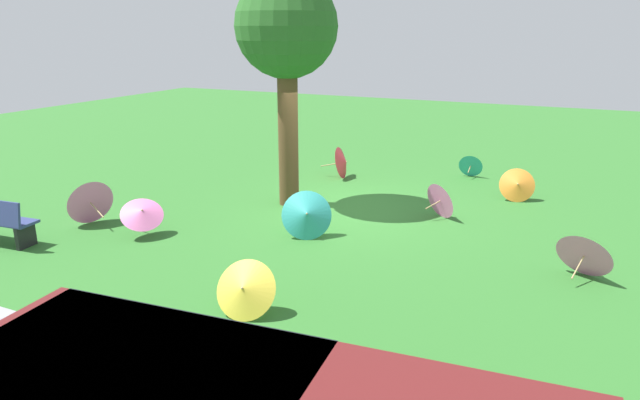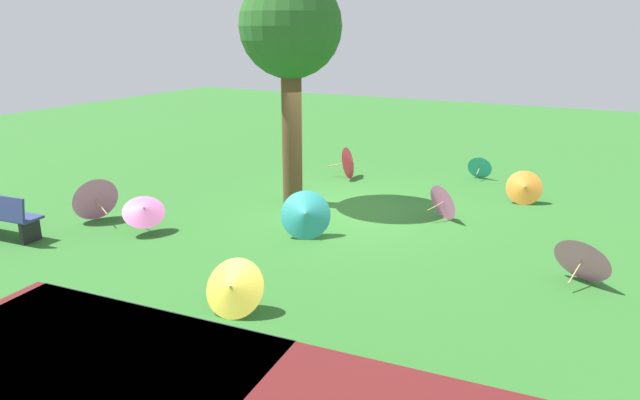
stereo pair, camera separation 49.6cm
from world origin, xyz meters
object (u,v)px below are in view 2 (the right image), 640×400
parasol_pink_0 (445,201)px  parasol_yellow_0 (233,287)px  parasol_orange_0 (524,187)px  parasol_pink_2 (144,210)px  parasol_pink_3 (585,257)px  shade_tree (291,33)px  parasol_pink_4 (94,197)px  parasol_red_0 (351,163)px  park_bench (0,215)px  parasol_teal_0 (305,214)px  parasol_teal_2 (480,167)px

parasol_pink_0 → parasol_yellow_0: parasol_yellow_0 is taller
parasol_orange_0 → parasol_pink_2: 8.18m
parasol_pink_2 → parasol_pink_3: 7.75m
shade_tree → parasol_yellow_0: 6.19m
shade_tree → parasol_pink_2: size_ratio=4.54×
parasol_pink_4 → parasol_orange_0: bearing=-145.3°
parasol_pink_3 → parasol_red_0: bearing=-35.2°
parasol_orange_0 → parasol_pink_0: 2.29m
park_bench → parasol_pink_3: 10.22m
parasol_pink_0 → parasol_red_0: parasol_red_0 is taller
parasol_teal_0 → parasol_yellow_0: 3.13m
shade_tree → parasol_pink_0: 4.74m
parasol_red_0 → parasol_pink_2: 5.94m
parasol_red_0 → parasol_pink_4: parasol_pink_4 is taller
shade_tree → parasol_orange_0: size_ratio=5.64×
parasol_red_0 → parasol_pink_3: 7.20m
park_bench → parasol_pink_3: park_bench is taller
parasol_yellow_0 → parasol_pink_4: size_ratio=0.91×
parasol_pink_4 → parasol_teal_0: bearing=-166.0°
parasol_yellow_0 → parasol_teal_2: size_ratio=1.50×
parasol_teal_0 → parasol_pink_4: bearing=14.0°
park_bench → parasol_red_0: size_ratio=1.88×
parasol_red_0 → parasol_pink_2: parasol_red_0 is taller
parasol_teal_0 → parasol_pink_0: parasol_teal_0 is taller
parasol_orange_0 → parasol_red_0: bearing=-3.1°
parasol_pink_2 → parasol_pink_4: bearing=-6.1°
parasol_teal_0 → parasol_pink_2: size_ratio=1.03×
parasol_teal_0 → parasol_pink_4: parasol_pink_4 is taller
park_bench → parasol_teal_0: (-5.01, -2.70, 0.00)m
parasol_pink_2 → parasol_yellow_0: (-3.41, 1.82, -0.08)m
shade_tree → parasol_pink_4: shade_tree is taller
park_bench → parasol_red_0: park_bench is taller
parasol_teal_0 → parasol_pink_0: 3.05m
parasol_yellow_0 → parasol_teal_2: (-1.31, -9.08, -0.09)m
shade_tree → parasol_pink_3: bearing=166.1°
parasol_pink_3 → parasol_teal_2: size_ratio=1.61×
parasol_yellow_0 → parasol_pink_2: bearing=-28.1°
parasol_teal_0 → parasol_red_0: parasol_teal_0 is taller
parasol_pink_2 → parasol_teal_2: size_ratio=1.72×
park_bench → shade_tree: shade_tree is taller
parasol_orange_0 → parasol_pink_2: size_ratio=0.81×
parasol_yellow_0 → park_bench: bearing=-3.8°
park_bench → parasol_pink_3: bearing=-163.0°
park_bench → parasol_teal_0: bearing=-151.7°
parasol_pink_0 → parasol_pink_4: bearing=27.9°
parasol_teal_0 → parasol_red_0: (1.12, -4.43, -0.04)m
parasol_pink_2 → parasol_yellow_0: parasol_yellow_0 is taller
parasol_yellow_0 → parasol_pink_4: bearing=-21.9°
park_bench → parasol_pink_0: park_bench is taller
parasol_teal_0 → parasol_pink_3: bearing=-176.6°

